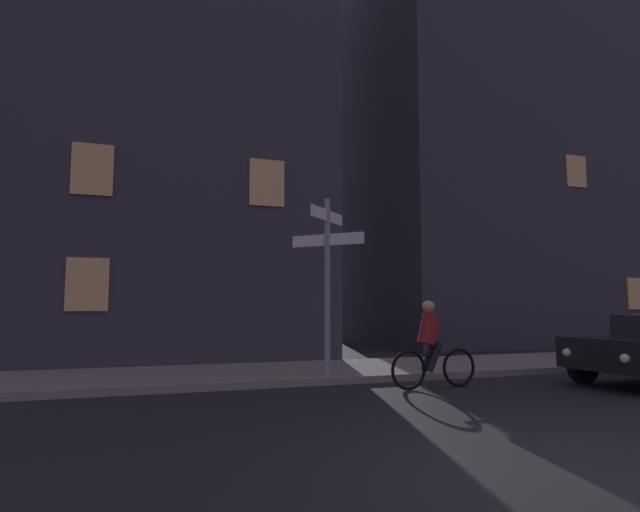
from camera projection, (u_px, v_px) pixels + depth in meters
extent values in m
plane|color=#232326|center=(600.00, 484.00, 4.39)|extent=(80.00, 80.00, 0.00)
cube|color=gray|center=(320.00, 371.00, 11.50)|extent=(40.00, 3.20, 0.14)
cylinder|color=gray|center=(327.00, 285.00, 10.62)|extent=(0.12, 0.12, 3.60)
cube|color=white|center=(327.00, 216.00, 10.76)|extent=(1.04, 1.04, 0.24)
cube|color=white|center=(327.00, 240.00, 10.71)|extent=(1.18, 1.18, 0.24)
cylinder|color=black|center=(583.00, 367.00, 10.22)|extent=(0.65, 0.26, 0.64)
sphere|color=#F9EFCC|center=(625.00, 358.00, 8.63)|extent=(0.16, 0.16, 0.16)
sphere|color=#F9EFCC|center=(567.00, 353.00, 9.73)|extent=(0.16, 0.16, 0.16)
torus|color=black|center=(459.00, 367.00, 9.73)|extent=(0.72, 0.11, 0.72)
torus|color=black|center=(409.00, 370.00, 9.32)|extent=(0.72, 0.11, 0.72)
cylinder|color=black|center=(434.00, 355.00, 9.55)|extent=(1.00, 0.11, 0.04)
cylinder|color=maroon|center=(429.00, 329.00, 9.56)|extent=(0.47, 0.35, 0.61)
sphere|color=tan|center=(428.00, 307.00, 9.60)|extent=(0.22, 0.22, 0.22)
cylinder|color=black|center=(429.00, 356.00, 9.61)|extent=(0.35, 0.14, 0.55)
cylinder|color=black|center=(435.00, 357.00, 9.44)|extent=(0.35, 0.14, 0.55)
cube|color=#383842|center=(112.00, 102.00, 16.75)|extent=(12.28, 9.54, 16.22)
cube|color=#F2C672|center=(87.00, 284.00, 11.62)|extent=(0.90, 0.06, 1.20)
cube|color=#F2C672|center=(92.00, 169.00, 11.88)|extent=(0.90, 0.06, 1.20)
cube|color=#F2C672|center=(267.00, 183.00, 13.17)|extent=(0.90, 0.06, 1.20)
cube|color=#383842|center=(497.00, 109.00, 23.95)|extent=(13.19, 8.81, 21.22)
cube|color=#F2C672|center=(637.00, 294.00, 19.75)|extent=(0.90, 0.06, 1.20)
cube|color=#F2C672|center=(576.00, 171.00, 19.36)|extent=(0.90, 0.06, 1.20)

